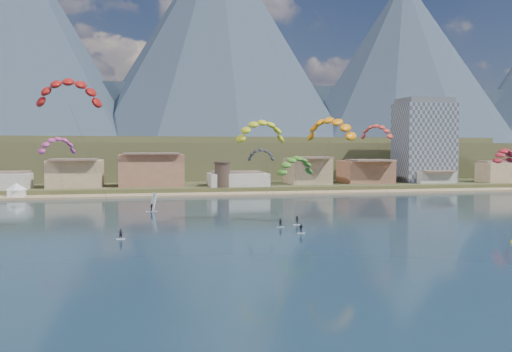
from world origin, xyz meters
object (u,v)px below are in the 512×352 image
Objects in this scene: kitesurfer_orange at (331,125)px; watchtower at (222,174)px; kitesurfer_yellow at (261,128)px; kitesurfer_green at (296,163)px; kitesurfer_red at (69,89)px; apartment_tower at (424,141)px; windsurfer at (152,206)px.

watchtower is at bearing 98.11° from kitesurfer_orange.
kitesurfer_green is (9.62, 8.18, -7.47)m from kitesurfer_yellow.
kitesurfer_red is 1.35× the size of kitesurfer_yellow.
kitesurfer_yellow is at bearing -139.63° from kitesurfer_green.
apartment_tower is at bearing 46.66° from kitesurfer_yellow.
kitesurfer_yellow is (-82.13, -87.02, 1.55)m from apartment_tower.
apartment_tower is 7.10× the size of windsurfer.
kitesurfer_red is (-39.00, -79.44, 19.70)m from watchtower.
kitesurfer_orange is (11.12, -78.02, 13.46)m from watchtower.
windsurfer is at bearing 154.69° from kitesurfer_green.
apartment_tower is 1.30× the size of kitesurfer_orange.
apartment_tower reaches higher than kitesurfer_green.
kitesurfer_red is at bearing -170.12° from kitesurfer_yellow.
windsurfer is at bearing 62.83° from kitesurfer_red.
kitesurfer_yellow is at bearing 9.88° from kitesurfer_red.
apartment_tower is at bearing 38.14° from kitesurfer_red.
kitesurfer_green is (46.49, 14.60, -14.18)m from kitesurfer_red.
windsurfer is at bearing -115.54° from watchtower.
kitesurfer_orange is 1.33× the size of kitesurfer_green.
apartment_tower is 114.96m from kitesurfer_orange.
kitesurfer_orange is (-68.88, -92.02, 2.01)m from apartment_tower.
kitesurfer_red is 6.67× the size of windsurfer.
windsurfer is at bearing -148.36° from apartment_tower.
kitesurfer_orange reaches higher than kitesurfer_yellow.
kitesurfer_green is (-3.63, 13.17, -7.93)m from kitesurfer_orange.
windsurfer is at bearing 133.39° from kitesurfer_yellow.
kitesurfer_yellow is 1.20× the size of kitesurfer_green.
kitesurfer_orange is at bearing -38.67° from windsurfer.
kitesurfer_red reaches higher than kitesurfer_green.
apartment_tower is 123.12m from windsurfer.
windsurfer is (15.11, 29.44, -24.64)m from kitesurfer_red.
kitesurfer_red is 50.52m from kitesurfer_orange.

